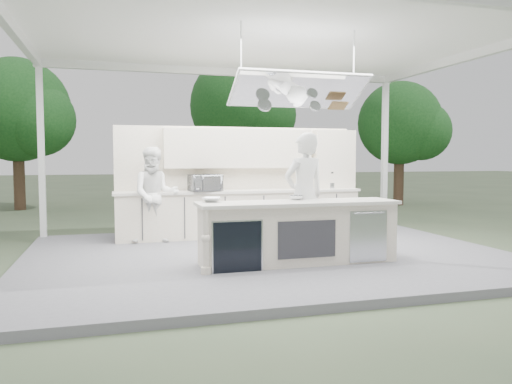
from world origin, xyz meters
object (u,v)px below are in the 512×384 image
object	(u,v)px
demo_island	(297,232)
back_counter	(241,213)
head_chef	(304,195)
sous_chef	(155,195)

from	to	relation	value
demo_island	back_counter	size ratio (longest dim) A/B	0.61
back_counter	head_chef	world-z (taller)	head_chef
demo_island	sous_chef	bearing A→B (deg)	128.17
head_chef	sous_chef	size ratio (longest dim) A/B	1.11
demo_island	head_chef	size ratio (longest dim) A/B	1.54
demo_island	head_chef	bearing A→B (deg)	57.06
back_counter	demo_island	bearing A→B (deg)	-86.37
demo_island	sous_chef	size ratio (longest dim) A/B	1.71
back_counter	head_chef	xyz separation A→B (m)	(0.46, -2.37, 0.53)
head_chef	sous_chef	world-z (taller)	head_chef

